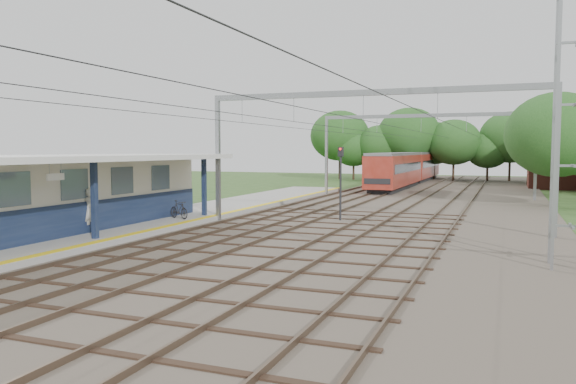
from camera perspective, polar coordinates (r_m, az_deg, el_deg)
The scene contains 14 objects.
ground at distance 16.54m, azimuth -16.77°, elevation -9.96°, with size 160.00×160.00×0.00m, color #2D4C1E.
ballast_bed at distance 43.17m, azimuth 13.35°, elevation -1.09°, with size 18.00×90.00×0.10m, color #473D33.
platform at distance 32.03m, azimuth -11.87°, elevation -2.69°, with size 5.00×52.00×0.35m, color gray.
yellow_stripe at distance 30.84m, azimuth -8.37°, elevation -2.57°, with size 0.45×52.00×0.01m, color yellow.
station_building at distance 27.24m, azimuth -22.48°, elevation -0.19°, with size 3.41×18.00×3.40m.
canopy at distance 25.68m, azimuth -22.34°, elevation 3.14°, with size 6.40×20.00×3.44m.
rail_tracks at distance 43.57m, azimuth 10.10°, elevation -0.83°, with size 11.80×88.00×0.15m.
catenary_system at distance 38.45m, azimuth 11.59°, elevation 6.44°, with size 17.22×88.00×7.00m.
tree_band at distance 69.96m, azimuth 16.42°, elevation 4.87°, with size 31.72×30.88×8.82m.
house_far at distance 64.85m, azimuth 26.76°, elevation 3.15°, with size 8.00×6.12×8.66m.
person at distance 26.30m, azimuth -19.46°, elevation -1.78°, with size 0.73×0.48×1.99m, color beige.
bicycle at distance 30.53m, azimuth -11.02°, elevation -1.77°, with size 0.46×1.61×0.97m, color black.
train at distance 65.99m, azimuth 12.26°, elevation 2.48°, with size 2.76×34.37×3.64m.
signal_post at distance 31.26m, azimuth 5.36°, elevation 1.66°, with size 0.31×0.28×4.18m.
Camera 1 is at (9.97, -12.57, 4.02)m, focal length 35.00 mm.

